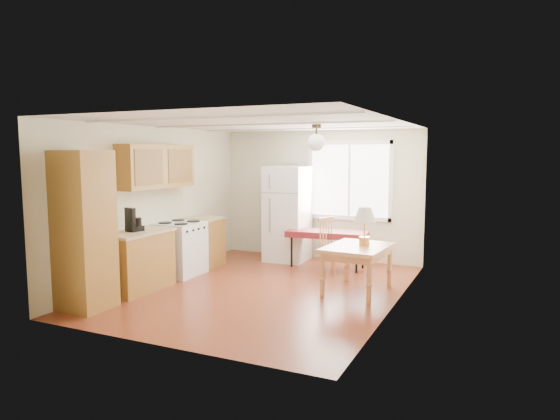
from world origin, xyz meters
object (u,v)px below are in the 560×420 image
Objects in this scene: bench at (327,235)px; chair at (330,242)px; refrigerator at (287,214)px; dining_table at (357,253)px.

chair is (0.16, -0.34, -0.06)m from bench.
refrigerator is 1.28m from chair.
refrigerator reaches higher than chair.
bench is at bearing -17.08° from refrigerator.
refrigerator is 0.99m from bench.
chair reaches higher than bench.
refrigerator is 2.46m from dining_table.
refrigerator reaches higher than dining_table.
bench is at bearing 129.31° from dining_table.
refrigerator is at bearing 170.57° from chair.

